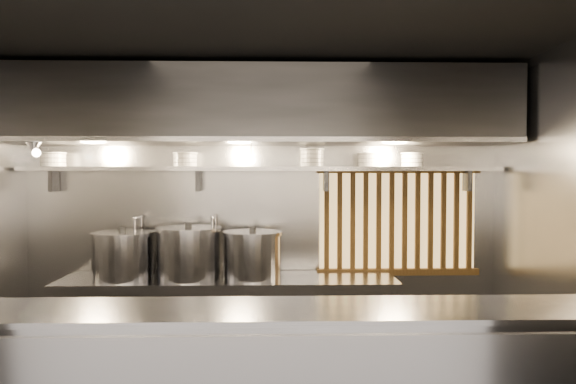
{
  "coord_description": "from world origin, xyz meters",
  "views": [
    {
      "loc": [
        0.1,
        -3.9,
        1.85
      ],
      "look_at": [
        0.22,
        0.55,
        1.69
      ],
      "focal_mm": 35.0,
      "sensor_mm": 36.0,
      "label": 1
    }
  ],
  "objects_px": {
    "heat_lamp": "(34,146)",
    "stock_pot_right": "(253,255)",
    "stock_pot_mid": "(123,255)",
    "stock_pot_left": "(189,253)",
    "pendant_bulb": "(251,160)"
  },
  "relations": [
    {
      "from": "heat_lamp",
      "to": "stock_pot_right",
      "type": "bearing_deg",
      "value": 7.37
    },
    {
      "from": "heat_lamp",
      "to": "stock_pot_mid",
      "type": "xyz_separation_m",
      "value": [
        0.66,
        0.23,
        -0.96
      ]
    },
    {
      "from": "stock_pot_mid",
      "to": "stock_pot_right",
      "type": "relative_size",
      "value": 1.22
    },
    {
      "from": "stock_pot_left",
      "to": "stock_pot_mid",
      "type": "distance_m",
      "value": 0.58
    },
    {
      "from": "pendant_bulb",
      "to": "stock_pot_mid",
      "type": "distance_m",
      "value": 1.42
    },
    {
      "from": "pendant_bulb",
      "to": "stock_pot_mid",
      "type": "relative_size",
      "value": 0.25
    },
    {
      "from": "stock_pot_left",
      "to": "stock_pot_right",
      "type": "bearing_deg",
      "value": -0.91
    },
    {
      "from": "heat_lamp",
      "to": "stock_pot_mid",
      "type": "distance_m",
      "value": 1.19
    },
    {
      "from": "pendant_bulb",
      "to": "heat_lamp",
      "type": "bearing_deg",
      "value": -169.0
    },
    {
      "from": "pendant_bulb",
      "to": "stock_pot_left",
      "type": "bearing_deg",
      "value": -169.17
    },
    {
      "from": "pendant_bulb",
      "to": "stock_pot_mid",
      "type": "height_order",
      "value": "pendant_bulb"
    },
    {
      "from": "stock_pot_left",
      "to": "stock_pot_mid",
      "type": "bearing_deg",
      "value": -178.92
    },
    {
      "from": "pendant_bulb",
      "to": "stock_pot_right",
      "type": "relative_size",
      "value": 0.31
    },
    {
      "from": "pendant_bulb",
      "to": "stock_pot_right",
      "type": "bearing_deg",
      "value": -80.53
    },
    {
      "from": "stock_pot_left",
      "to": "stock_pot_right",
      "type": "relative_size",
      "value": 1.07
    }
  ]
}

